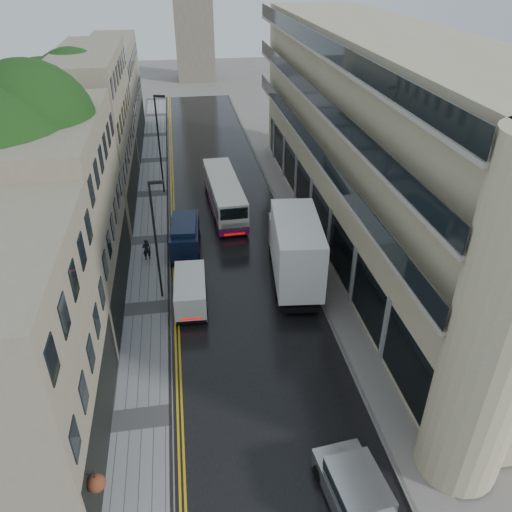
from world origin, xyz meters
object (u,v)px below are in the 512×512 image
object	(u,v)px
tree_far	(57,139)
pedestrian	(147,250)
white_lorry	(278,267)
lamp_post_far	(159,146)
cream_bus	(216,211)
lamp_post_near	(156,243)
tree_near	(3,206)
navy_van	(171,247)
white_van	(176,307)

from	to	relation	value
tree_far	pedestrian	xyz separation A→B (m)	(6.23, -8.23, -5.35)
pedestrian	white_lorry	bearing A→B (deg)	131.07
white_lorry	lamp_post_far	xyz separation A→B (m)	(-6.83, 16.95, 1.94)
cream_bus	white_lorry	xyz separation A→B (m)	(2.80, -9.98, 0.99)
lamp_post_near	tree_near	bearing A→B (deg)	-179.00
pedestrian	lamp_post_near	xyz separation A→B (m)	(1.00, -4.51, 3.01)
pedestrian	lamp_post_far	distance (m)	11.75
tree_near	lamp_post_near	bearing A→B (deg)	2.04
tree_far	navy_van	size ratio (longest dim) A/B	2.61
tree_near	navy_van	bearing A→B (deg)	27.09
cream_bus	lamp_post_far	size ratio (longest dim) A/B	1.18
white_van	lamp_post_near	world-z (taller)	lamp_post_near
white_van	pedestrian	distance (m)	7.18
tree_far	lamp_post_far	size ratio (longest dim) A/B	1.49
tree_near	cream_bus	bearing A→B (deg)	37.63
white_van	white_lorry	bearing A→B (deg)	13.14
navy_van	tree_far	bearing A→B (deg)	135.97
tree_far	cream_bus	bearing A→B (deg)	-19.41
tree_near	pedestrian	distance (m)	10.11
white_lorry	navy_van	bearing A→B (deg)	146.45
tree_near	navy_van	xyz separation A→B (m)	(8.20, 4.19, -5.71)
white_lorry	navy_van	size ratio (longest dim) A/B	1.86
navy_van	lamp_post_near	size ratio (longest dim) A/B	0.63
cream_bus	white_van	world-z (taller)	cream_bus
tree_far	white_van	xyz separation A→B (m)	(8.08, -15.16, -5.26)
white_van	navy_van	xyz separation A→B (m)	(-0.18, 6.35, 0.27)
white_van	lamp_post_far	distance (m)	18.44
tree_far	lamp_post_near	size ratio (longest dim) A/B	1.65
tree_near	pedestrian	bearing A→B (deg)	36.16
white_lorry	lamp_post_near	world-z (taller)	lamp_post_near
cream_bus	pedestrian	size ratio (longest dim) A/B	6.46
pedestrian	cream_bus	bearing A→B (deg)	-153.55
white_lorry	lamp_post_far	bearing A→B (deg)	117.96
tree_near	cream_bus	distance (m)	15.75
cream_bus	white_lorry	world-z (taller)	white_lorry
tree_far	pedestrian	bearing A→B (deg)	-52.85
navy_van	pedestrian	size ratio (longest dim) A/B	3.12
tree_near	white_van	size ratio (longest dim) A/B	3.32
pedestrian	lamp_post_near	distance (m)	5.51
cream_bus	white_lorry	distance (m)	10.41
white_lorry	tree_near	bearing A→B (deg)	-177.89
cream_bus	pedestrian	world-z (taller)	cream_bus
tree_near	navy_van	world-z (taller)	tree_near
tree_far	navy_van	bearing A→B (deg)	-48.10
tree_near	white_van	bearing A→B (deg)	-14.44
navy_van	lamp_post_near	bearing A→B (deg)	-95.57
navy_van	lamp_post_near	world-z (taller)	lamp_post_near
lamp_post_near	lamp_post_far	size ratio (longest dim) A/B	0.90
cream_bus	white_van	distance (m)	11.63
white_lorry	lamp_post_far	distance (m)	18.38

